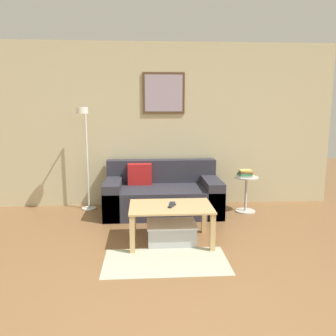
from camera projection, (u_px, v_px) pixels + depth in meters
The scene contains 11 objects.
ground_plane at pixel (178, 335), 2.51m from camera, with size 16.00×16.00×0.00m, color brown.
wall_back at pixel (158, 125), 5.62m from camera, with size 5.60×0.09×2.55m.
area_rug at pixel (166, 262), 3.68m from camera, with size 1.29×0.70×0.01m, color #B2B79E.
couch at pixel (162, 195), 5.33m from camera, with size 1.70×0.92×0.75m.
coffee_table at pixel (171, 212), 4.15m from camera, with size 0.96×0.64×0.44m.
storage_bin at pixel (171, 232), 4.18m from camera, with size 0.57×0.42×0.24m.
floor_lamp at pixel (85, 145), 5.21m from camera, with size 0.22×0.46×1.57m.
side_table at pixel (246, 191), 5.35m from camera, with size 0.35×0.35×0.54m.
book_stack at pixel (245, 173), 5.31m from camera, with size 0.22×0.19×0.11m.
remote_control at pixel (172, 206), 4.09m from camera, with size 0.04×0.15×0.02m, color #232328.
cell_phone at pixel (172, 203), 4.21m from camera, with size 0.07×0.14×0.01m, color #1E2338.
Camera 1 is at (-0.22, -2.25, 1.61)m, focal length 38.00 mm.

